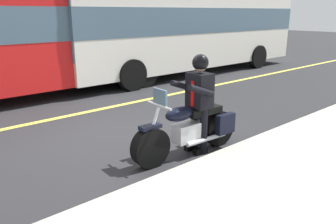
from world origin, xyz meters
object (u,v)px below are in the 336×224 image
Objects in this scene: bus_near at (13,32)px; motorcycle_main at (190,130)px; rider_main at (199,95)px; bus_far at (187,26)px.

motorcycle_main is at bearing 97.61° from bus_near.
rider_main is at bearing 177.77° from motorcycle_main.
bus_far reaches higher than rider_main.
rider_main is at bearing 47.16° from bus_far.
rider_main is 0.16× the size of bus_near.
bus_far is (-6.59, 0.13, 0.00)m from bus_near.
motorcycle_main is 8.45m from bus_far.
bus_near is at bearing -1.15° from bus_far.
motorcycle_main is 1.27× the size of rider_main.
motorcycle_main is 0.20× the size of bus_far.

